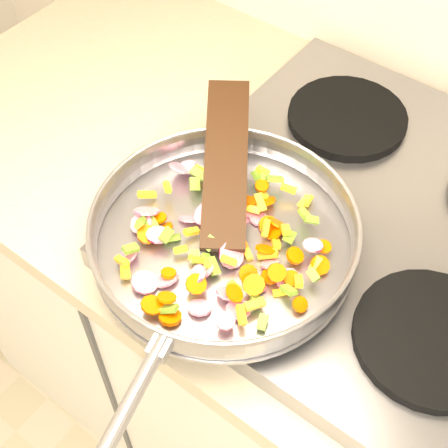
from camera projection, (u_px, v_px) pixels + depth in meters
The scene contains 7 objects.
cooktop at pixel (379, 225), 0.90m from camera, with size 0.60×0.60×0.04m, color #939399.
grate_fl at pixel (244, 227), 0.86m from camera, with size 0.19×0.19×0.02m, color black.
grate_fr at pixel (431, 338), 0.75m from camera, with size 0.19×0.19×0.02m, color black.
grate_bl at pixel (347, 117), 1.00m from camera, with size 0.19×0.19×0.02m, color black.
saute_pan at pixel (223, 233), 0.81m from camera, with size 0.38×0.55×0.05m.
vegetable_heap at pixel (225, 242), 0.81m from camera, with size 0.29×0.29×0.05m.
wooden_spatula at pixel (226, 162), 0.84m from camera, with size 0.26×0.06×0.01m, color black.
Camera 1 is at (-0.54, 1.09, 1.62)m, focal length 50.00 mm.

